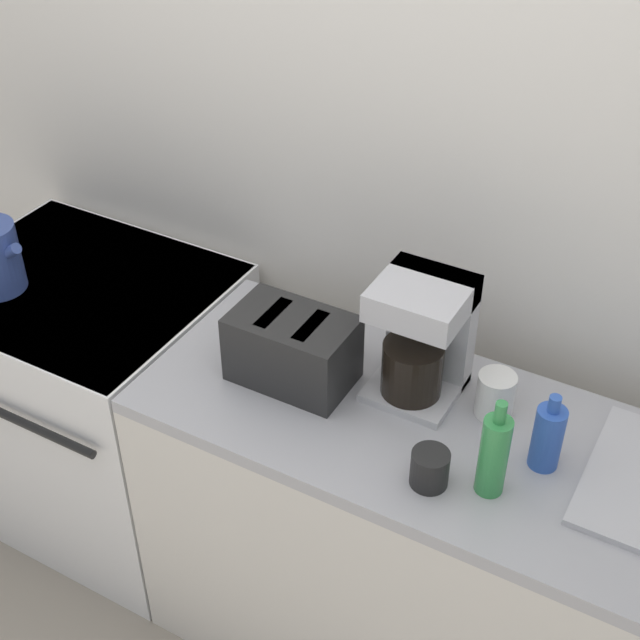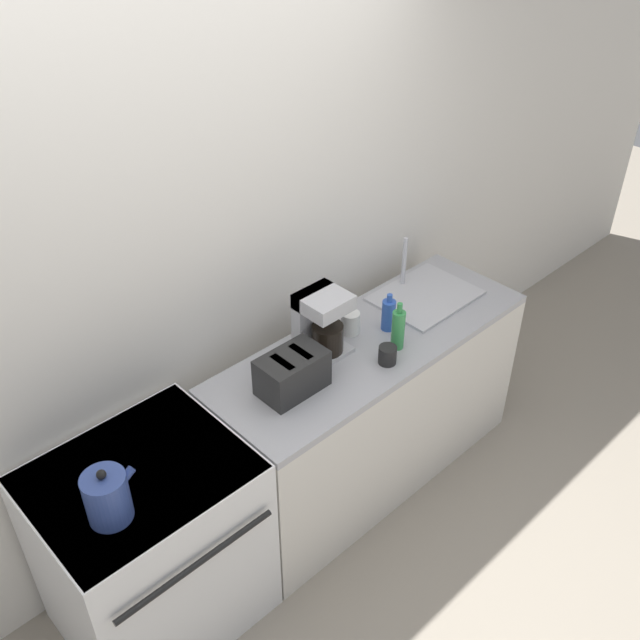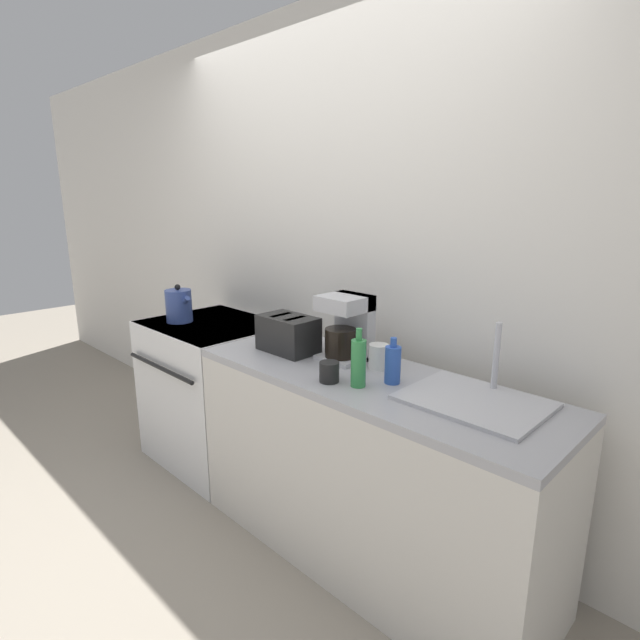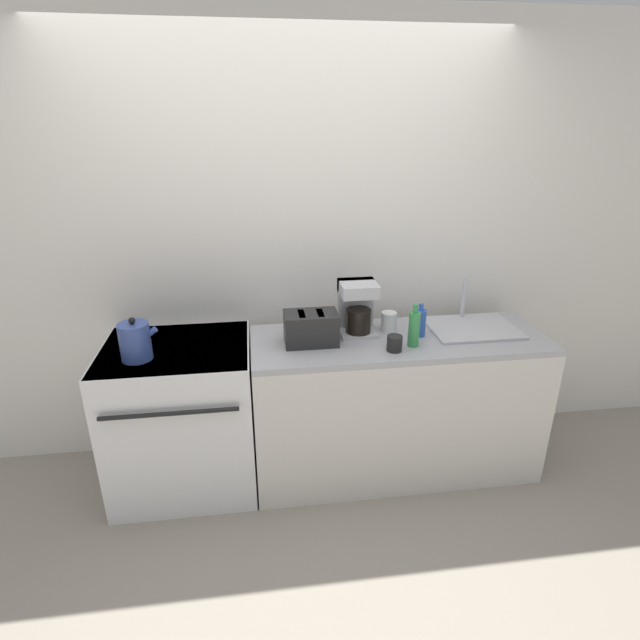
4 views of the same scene
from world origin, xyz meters
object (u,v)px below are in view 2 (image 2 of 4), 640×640
stove (152,545)px  toaster (292,373)px  bottle_green (398,329)px  coffee_maker (321,321)px  bottle_blue (388,314)px  kettle (107,497)px  cup_black (387,355)px  cup_white (350,323)px

stove → toaster: 0.91m
stove → bottle_green: (1.29, -0.16, 0.53)m
coffee_maker → bottle_green: size_ratio=1.26×
stove → coffee_maker: bearing=4.1°
stove → bottle_blue: bearing=-1.3°
toaster → bottle_blue: bottle_blue is taller
kettle → cup_black: size_ratio=2.71×
toaster → coffee_maker: coffee_maker is taller
toaster → kettle: bearing=-175.6°
cup_white → stove: bearing=-176.6°
cup_white → cup_black: bearing=-98.7°
bottle_green → cup_white: (-0.08, 0.23, -0.05)m
coffee_maker → bottle_green: (0.27, -0.23, -0.06)m
bottle_green → cup_white: bottle_green is taller
stove → coffee_maker: 1.18m
bottle_blue → cup_black: bottle_blue is taller
bottle_blue → cup_black: bearing=-138.4°
cup_black → bottle_green: bearing=21.3°
kettle → coffee_maker: (1.19, 0.19, 0.06)m
toaster → bottle_green: size_ratio=1.20×
bottle_green → cup_black: size_ratio=2.85×
kettle → bottle_blue: size_ratio=1.19×
coffee_maker → toaster: bearing=-156.8°
bottle_blue → cup_black: 0.26m
stove → kettle: kettle is taller
stove → toaster: bearing=-3.6°
cup_black → cup_white: bearing=81.3°
stove → toaster: (0.74, -0.05, 0.52)m
kettle → coffee_maker: bearing=9.1°
stove → cup_black: size_ratio=10.39×
toaster → cup_white: 0.49m
stove → kettle: bearing=-145.4°
coffee_maker → cup_white: 0.22m
toaster → bottle_blue: 0.62m
cup_black → toaster: bearing=159.9°
cup_white → bottle_green: bearing=-71.8°
stove → bottle_blue: size_ratio=4.55×
toaster → bottle_green: (0.55, -0.11, 0.01)m
coffee_maker → bottle_blue: bearing=-16.9°
bottle_green → toaster: bearing=168.5°
kettle → cup_white: size_ratio=2.10×
bottle_blue → cup_white: bearing=146.1°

